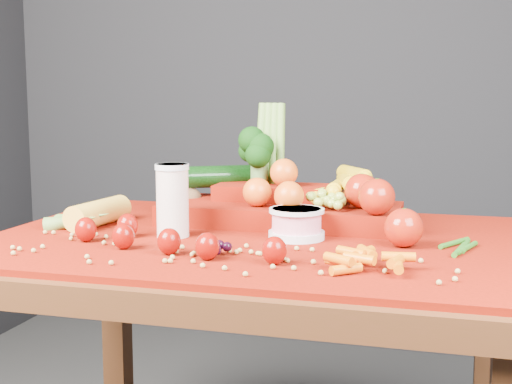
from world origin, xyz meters
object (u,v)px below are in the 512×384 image
(table, at_px, (253,287))
(yogurt_bowl, at_px, (297,223))
(milk_glass, at_px, (172,198))
(produce_mound, at_px, (289,198))

(table, distance_m, yogurt_bowl, 0.17)
(table, bearing_deg, yogurt_bowl, 0.16)
(table, bearing_deg, milk_glass, -163.66)
(table, height_order, yogurt_bowl, yogurt_bowl)
(yogurt_bowl, relative_size, produce_mound, 0.19)
(milk_glass, height_order, produce_mound, produce_mound)
(yogurt_bowl, distance_m, produce_mound, 0.17)
(table, bearing_deg, produce_mound, 76.54)
(table, height_order, milk_glass, milk_glass)
(table, xyz_separation_m, milk_glass, (-0.16, -0.05, 0.19))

